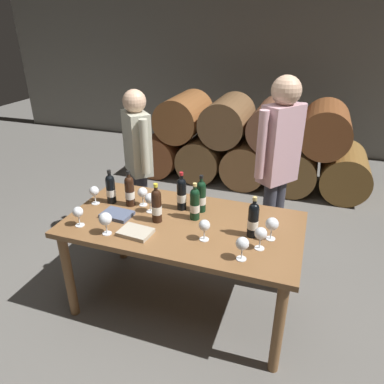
# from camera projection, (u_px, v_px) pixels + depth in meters

# --- Properties ---
(ground_plane) EXTENTS (14.00, 14.00, 0.00)m
(ground_plane) POSITION_uv_depth(u_px,v_px,m) (184.00, 302.00, 2.94)
(ground_plane) COLOR #66635E
(cellar_back_wall) EXTENTS (10.00, 0.24, 2.80)m
(cellar_back_wall) POSITION_uv_depth(u_px,v_px,m) (272.00, 64.00, 5.89)
(cellar_back_wall) COLOR slate
(cellar_back_wall) RESTS_ON ground_plane
(barrel_stack) EXTENTS (3.12, 0.90, 1.15)m
(barrel_stack) POSITION_uv_depth(u_px,v_px,m) (249.00, 143.00, 4.91)
(barrel_stack) COLOR brown
(barrel_stack) RESTS_ON ground_plane
(dining_table) EXTENTS (1.70, 0.90, 0.76)m
(dining_table) POSITION_uv_depth(u_px,v_px,m) (183.00, 233.00, 2.65)
(dining_table) COLOR brown
(dining_table) RESTS_ON ground_plane
(wine_bottle_0) EXTENTS (0.07, 0.07, 0.29)m
(wine_bottle_0) POSITION_uv_depth(u_px,v_px,m) (130.00, 191.00, 2.79)
(wine_bottle_0) COLOR black
(wine_bottle_0) RESTS_ON dining_table
(wine_bottle_1) EXTENTS (0.07, 0.07, 0.28)m
(wine_bottle_1) POSITION_uv_depth(u_px,v_px,m) (111.00, 189.00, 2.83)
(wine_bottle_1) COLOR black
(wine_bottle_1) RESTS_ON dining_table
(wine_bottle_2) EXTENTS (0.07, 0.07, 0.30)m
(wine_bottle_2) POSITION_uv_depth(u_px,v_px,m) (201.00, 196.00, 2.70)
(wine_bottle_2) COLOR black
(wine_bottle_2) RESTS_ON dining_table
(wine_bottle_3) EXTENTS (0.07, 0.07, 0.30)m
(wine_bottle_3) POSITION_uv_depth(u_px,v_px,m) (157.00, 205.00, 2.56)
(wine_bottle_3) COLOR black
(wine_bottle_3) RESTS_ON dining_table
(wine_bottle_4) EXTENTS (0.07, 0.07, 0.29)m
(wine_bottle_4) POSITION_uv_depth(u_px,v_px,m) (195.00, 204.00, 2.60)
(wine_bottle_4) COLOR black
(wine_bottle_4) RESTS_ON dining_table
(wine_bottle_5) EXTENTS (0.07, 0.07, 0.29)m
(wine_bottle_5) POSITION_uv_depth(u_px,v_px,m) (253.00, 219.00, 2.39)
(wine_bottle_5) COLOR black
(wine_bottle_5) RESTS_ON dining_table
(wine_bottle_6) EXTENTS (0.07, 0.07, 0.31)m
(wine_bottle_6) POSITION_uv_depth(u_px,v_px,m) (182.00, 193.00, 2.73)
(wine_bottle_6) COLOR black
(wine_bottle_6) RESTS_ON dining_table
(wine_glass_0) EXTENTS (0.08, 0.08, 0.15)m
(wine_glass_0) POSITION_uv_depth(u_px,v_px,m) (261.00, 234.00, 2.26)
(wine_glass_0) COLOR white
(wine_glass_0) RESTS_ON dining_table
(wine_glass_1) EXTENTS (0.07, 0.07, 0.15)m
(wine_glass_1) POSITION_uv_depth(u_px,v_px,m) (78.00, 213.00, 2.52)
(wine_glass_1) COLOR white
(wine_glass_1) RESTS_ON dining_table
(wine_glass_2) EXTENTS (0.08, 0.08, 0.15)m
(wine_glass_2) POSITION_uv_depth(u_px,v_px,m) (94.00, 192.00, 2.82)
(wine_glass_2) COLOR white
(wine_glass_2) RESTS_ON dining_table
(wine_glass_3) EXTENTS (0.08, 0.08, 0.16)m
(wine_glass_3) POSITION_uv_depth(u_px,v_px,m) (242.00, 244.00, 2.16)
(wine_glass_3) COLOR white
(wine_glass_3) RESTS_ON dining_table
(wine_glass_4) EXTENTS (0.08, 0.08, 0.15)m
(wine_glass_4) POSITION_uv_depth(u_px,v_px,m) (204.00, 226.00, 2.35)
(wine_glass_4) COLOR white
(wine_glass_4) RESTS_ON dining_table
(wine_glass_5) EXTENTS (0.08, 0.08, 0.15)m
(wine_glass_5) POSITION_uv_depth(u_px,v_px,m) (143.00, 193.00, 2.79)
(wine_glass_5) COLOR white
(wine_glass_5) RESTS_ON dining_table
(wine_glass_6) EXTENTS (0.08, 0.08, 0.15)m
(wine_glass_6) POSITION_uv_depth(u_px,v_px,m) (150.00, 199.00, 2.70)
(wine_glass_6) COLOR white
(wine_glass_6) RESTS_ON dining_table
(wine_glass_7) EXTENTS (0.09, 0.09, 0.16)m
(wine_glass_7) POSITION_uv_depth(u_px,v_px,m) (105.00, 219.00, 2.42)
(wine_glass_7) COLOR white
(wine_glass_7) RESTS_ON dining_table
(wine_glass_8) EXTENTS (0.09, 0.09, 0.16)m
(wine_glass_8) POSITION_uv_depth(u_px,v_px,m) (272.00, 224.00, 2.36)
(wine_glass_8) COLOR white
(wine_glass_8) RESTS_ON dining_table
(tasting_notebook) EXTENTS (0.23, 0.18, 0.03)m
(tasting_notebook) POSITION_uv_depth(u_px,v_px,m) (117.00, 214.00, 2.68)
(tasting_notebook) COLOR #4C5670
(tasting_notebook) RESTS_ON dining_table
(leather_ledger) EXTENTS (0.23, 0.18, 0.03)m
(leather_ledger) POSITION_uv_depth(u_px,v_px,m) (136.00, 232.00, 2.46)
(leather_ledger) COLOR #B2A893
(leather_ledger) RESTS_ON dining_table
(sommelier_presenting) EXTENTS (0.34, 0.41, 1.72)m
(sommelier_presenting) POSITION_uv_depth(u_px,v_px,m) (279.00, 160.00, 2.95)
(sommelier_presenting) COLOR #383842
(sommelier_presenting) RESTS_ON ground_plane
(taster_seated_left) EXTENTS (0.37, 0.37, 1.54)m
(taster_seated_left) POSITION_uv_depth(u_px,v_px,m) (138.00, 157.00, 3.36)
(taster_seated_left) COLOR #383842
(taster_seated_left) RESTS_ON ground_plane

